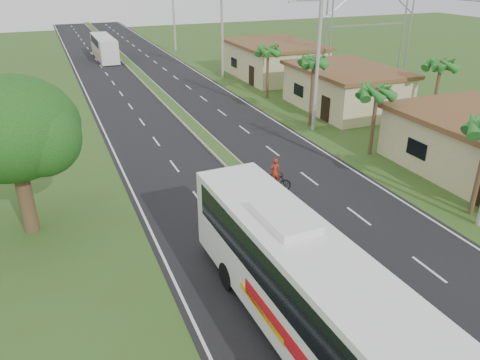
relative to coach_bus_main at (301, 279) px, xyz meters
name	(u,v)px	position (x,y,z in m)	size (l,w,h in m)	color
ground	(360,290)	(3.48, 1.12, -2.28)	(180.00, 180.00, 0.00)	#3B541E
road_asphalt	(202,135)	(3.48, 21.12, -2.27)	(14.00, 160.00, 0.02)	black
median_strip	(202,134)	(3.48, 21.12, -2.18)	(1.20, 160.00, 0.18)	gray
lane_edge_left	(112,148)	(-3.22, 21.12, -2.28)	(0.12, 160.00, 0.01)	silver
lane_edge_right	(281,125)	(10.18, 21.12, -2.28)	(0.12, 160.00, 0.01)	silver
shop_mid	(345,88)	(17.48, 23.12, -0.42)	(7.60, 10.60, 3.67)	tan
shop_far	(274,60)	(17.48, 37.12, -0.35)	(8.60, 11.60, 3.82)	tan
palm_verge_b	(377,91)	(12.88, 13.12, 2.08)	(2.40, 2.40, 5.05)	#473321
palm_verge_c	(314,61)	(12.28, 20.12, 2.84)	(2.40, 2.40, 5.85)	#473321
palm_verge_d	(268,50)	(12.78, 29.12, 2.27)	(2.40, 2.40, 5.25)	#473321
palm_behind_shop	(441,64)	(20.98, 16.12, 2.65)	(2.40, 2.40, 5.65)	#473321
shade_tree	(9,132)	(-8.64, 11.14, 2.75)	(6.30, 6.00, 7.54)	#473321
utility_pole_b	(318,48)	(11.95, 19.12, 3.98)	(3.20, 0.28, 12.00)	gray
utility_pole_c	(222,26)	(11.98, 39.12, 3.39)	(1.60, 0.28, 11.00)	gray
utility_pole_d	(174,12)	(11.98, 59.12, 3.14)	(1.60, 0.28, 10.50)	gray
billboard_lattice	(370,17)	(25.48, 31.12, 4.54)	(10.18, 1.18, 12.07)	gray
coach_bus_main	(301,279)	(0.00, 0.00, 0.00)	(3.10, 12.92, 4.15)	white
coach_bus_far	(104,46)	(1.21, 55.68, -0.56)	(2.33, 10.40, 3.03)	silver
motorcyclist	(275,181)	(4.15, 10.19, -1.54)	(2.05, 0.81, 2.12)	black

